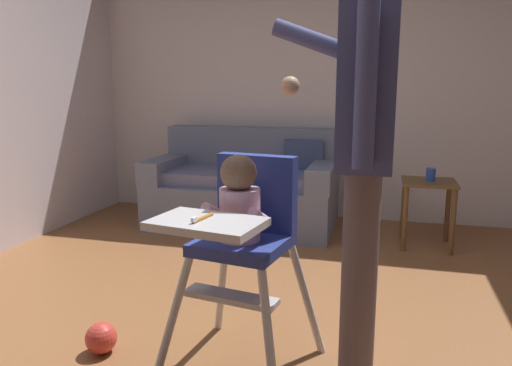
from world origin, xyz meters
name	(u,v)px	position (x,y,z in m)	size (l,w,h in m)	color
ground	(233,351)	(0.00, 0.00, -0.05)	(5.78, 6.62, 0.10)	brown
wall_far	(314,77)	(0.00, 2.54, 1.32)	(4.98, 0.06, 2.64)	silver
couch	(245,189)	(-0.52, 2.02, 0.33)	(1.63, 0.86, 0.86)	slate
high_chair	(242,223)	(0.11, -0.21, 0.67)	(0.69, 0.79, 0.97)	silver
adult_standing	(363,154)	(0.60, -0.20, 0.98)	(0.51, 0.49, 1.72)	#67575A
toy_ball	(101,338)	(-0.57, -0.25, 0.07)	(0.15, 0.15, 0.15)	#D13D33
side_table	(428,199)	(1.01, 1.81, 0.38)	(0.40, 0.40, 0.52)	brown
sippy_cup	(431,175)	(1.02, 1.81, 0.57)	(0.07, 0.07, 0.10)	#284CB7
wall_clock	(375,17)	(0.53, 2.50, 1.83)	(0.32, 0.04, 0.32)	white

